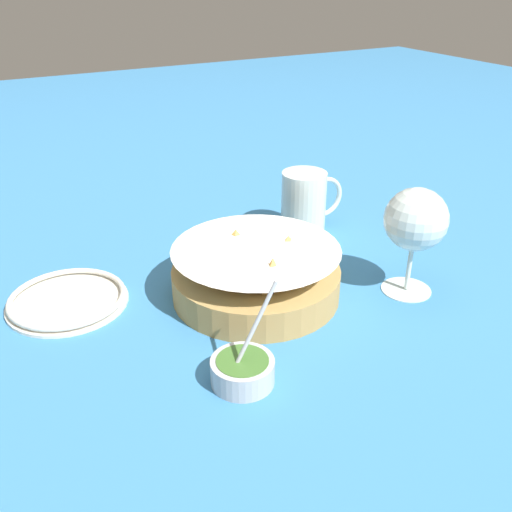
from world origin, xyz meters
The scene contains 6 objects.
ground_plane centered at (0.00, 0.00, 0.00)m, with size 4.00×4.00×0.00m, color teal.
food_basket centered at (0.02, 0.04, 0.04)m, with size 0.25×0.25×0.09m.
sauce_cup centered at (-0.09, -0.13, 0.02)m, with size 0.08×0.08×0.13m.
wine_glass centered at (0.22, -0.06, 0.11)m, with size 0.09×0.09×0.16m.
beer_mug centered at (0.20, 0.19, 0.05)m, with size 0.12×0.08×0.11m.
side_plate centered at (-0.23, 0.15, 0.01)m, with size 0.17×0.17×0.01m.
Camera 1 is at (-0.33, -0.60, 0.45)m, focal length 40.00 mm.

